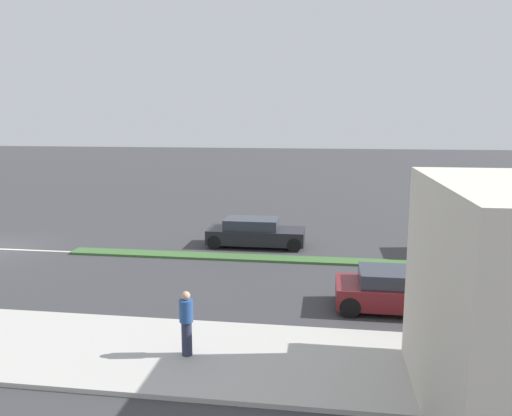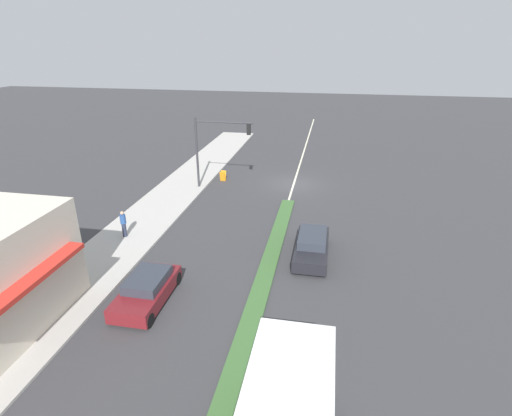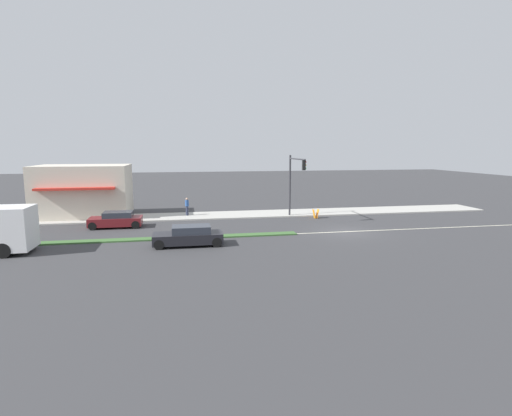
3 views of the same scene
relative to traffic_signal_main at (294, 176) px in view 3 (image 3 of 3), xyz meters
The scene contains 9 objects.
ground_plane 17.24m from the traffic_signal_main, 111.39° to the left, with size 160.00×160.00×0.00m, color #38383A.
sidewalk_right 16.83m from the traffic_signal_main, 79.90° to the left, with size 4.00×73.00×0.12m, color #B2AFA8.
lane_marking_center 7.63m from the traffic_signal_main, 158.89° to the right, with size 0.16×60.00×0.01m, color beige.
building_corner_store 19.51m from the traffic_signal_main, 75.72° to the left, with size 6.23×8.12×4.68m.
traffic_signal_main is the anchor object (origin of this frame).
pedestrian 10.35m from the traffic_signal_main, 72.40° to the left, with size 0.34×0.34×1.66m.
warning_aframe_sign 4.04m from the traffic_signal_main, 91.49° to the right, with size 0.45×0.53×0.84m.
sedan_dark 13.08m from the traffic_signal_main, 131.09° to the left, with size 1.80×4.50×1.32m.
sedan_maroon 15.57m from the traffic_signal_main, 94.24° to the left, with size 1.88×4.08×1.28m.
Camera 3 is at (-28.21, 12.30, 6.37)m, focal length 28.00 mm.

